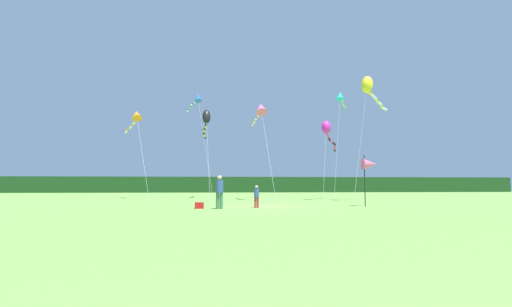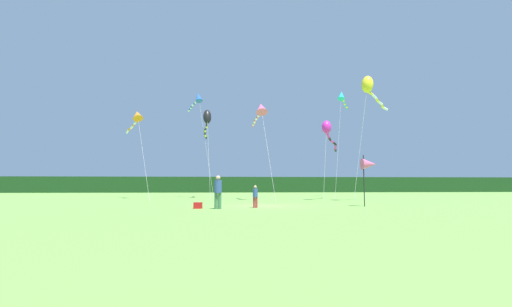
{
  "view_description": "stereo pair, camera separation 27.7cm",
  "coord_description": "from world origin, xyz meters",
  "px_view_note": "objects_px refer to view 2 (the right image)",
  "views": [
    {
      "loc": [
        -2.95,
        -23.14,
        1.3
      ],
      "look_at": [
        0.0,
        6.0,
        3.86
      ],
      "focal_mm": 25.59,
      "sensor_mm": 36.0,
      "label": 1
    },
    {
      "loc": [
        -2.67,
        -23.16,
        1.3
      ],
      "look_at": [
        0.0,
        6.0,
        3.86
      ],
      "focal_mm": 25.59,
      "sensor_mm": 36.0,
      "label": 2
    }
  ],
  "objects_px": {
    "kite_magenta": "(328,130)",
    "kite_rainbow": "(261,110)",
    "person_child": "(255,195)",
    "cooler_box": "(198,205)",
    "kite_yellow": "(369,86)",
    "kite_blue": "(198,99)",
    "kite_orange": "(137,117)",
    "kite_black": "(207,119)",
    "banner_flag_pole": "(369,165)",
    "person_adult": "(218,190)",
    "kite_cyan": "(342,97)"
  },
  "relations": [
    {
      "from": "person_child",
      "to": "kite_orange",
      "type": "relative_size",
      "value": 0.15
    },
    {
      "from": "kite_orange",
      "to": "kite_blue",
      "type": "distance_m",
      "value": 7.2
    },
    {
      "from": "kite_cyan",
      "to": "kite_black",
      "type": "distance_m",
      "value": 16.17
    },
    {
      "from": "cooler_box",
      "to": "kite_yellow",
      "type": "bearing_deg",
      "value": 30.35
    },
    {
      "from": "kite_rainbow",
      "to": "kite_blue",
      "type": "height_order",
      "value": "kite_blue"
    },
    {
      "from": "person_child",
      "to": "kite_rainbow",
      "type": "height_order",
      "value": "kite_rainbow"
    },
    {
      "from": "kite_black",
      "to": "kite_orange",
      "type": "bearing_deg",
      "value": -169.32
    },
    {
      "from": "kite_cyan",
      "to": "person_adult",
      "type": "bearing_deg",
      "value": -124.66
    },
    {
      "from": "kite_cyan",
      "to": "kite_blue",
      "type": "height_order",
      "value": "kite_cyan"
    },
    {
      "from": "kite_magenta",
      "to": "cooler_box",
      "type": "bearing_deg",
      "value": -135.25
    },
    {
      "from": "kite_orange",
      "to": "kite_black",
      "type": "distance_m",
      "value": 6.92
    },
    {
      "from": "kite_yellow",
      "to": "kite_rainbow",
      "type": "relative_size",
      "value": 1.19
    },
    {
      "from": "kite_black",
      "to": "person_child",
      "type": "bearing_deg",
      "value": -77.76
    },
    {
      "from": "kite_yellow",
      "to": "kite_orange",
      "type": "distance_m",
      "value": 21.91
    },
    {
      "from": "kite_rainbow",
      "to": "kite_black",
      "type": "relative_size",
      "value": 0.96
    },
    {
      "from": "cooler_box",
      "to": "kite_orange",
      "type": "distance_m",
      "value": 18.72
    },
    {
      "from": "cooler_box",
      "to": "person_child",
      "type": "bearing_deg",
      "value": 6.0
    },
    {
      "from": "cooler_box",
      "to": "kite_rainbow",
      "type": "relative_size",
      "value": 0.06
    },
    {
      "from": "cooler_box",
      "to": "kite_rainbow",
      "type": "distance_m",
      "value": 14.23
    },
    {
      "from": "kite_orange",
      "to": "person_child",
      "type": "bearing_deg",
      "value": -55.56
    },
    {
      "from": "kite_yellow",
      "to": "kite_black",
      "type": "relative_size",
      "value": 1.14
    },
    {
      "from": "kite_magenta",
      "to": "kite_cyan",
      "type": "bearing_deg",
      "value": 64.11
    },
    {
      "from": "person_child",
      "to": "kite_orange",
      "type": "height_order",
      "value": "kite_orange"
    },
    {
      "from": "banner_flag_pole",
      "to": "person_child",
      "type": "bearing_deg",
      "value": -174.23
    },
    {
      "from": "banner_flag_pole",
      "to": "kite_orange",
      "type": "bearing_deg",
      "value": 140.63
    },
    {
      "from": "person_adult",
      "to": "kite_blue",
      "type": "bearing_deg",
      "value": 97.5
    },
    {
      "from": "person_adult",
      "to": "person_child",
      "type": "height_order",
      "value": "person_adult"
    },
    {
      "from": "kite_rainbow",
      "to": "kite_blue",
      "type": "xyz_separation_m",
      "value": [
        -6.13,
        8.02,
        2.77
      ]
    },
    {
      "from": "person_adult",
      "to": "kite_black",
      "type": "height_order",
      "value": "kite_black"
    },
    {
      "from": "person_child",
      "to": "kite_orange",
      "type": "distance_m",
      "value": 19.71
    },
    {
      "from": "kite_cyan",
      "to": "kite_orange",
      "type": "bearing_deg",
      "value": -168.77
    },
    {
      "from": "kite_magenta",
      "to": "kite_rainbow",
      "type": "height_order",
      "value": "kite_rainbow"
    },
    {
      "from": "kite_rainbow",
      "to": "person_child",
      "type": "bearing_deg",
      "value": -97.68
    },
    {
      "from": "kite_yellow",
      "to": "kite_orange",
      "type": "xyz_separation_m",
      "value": [
        -20.5,
        7.6,
        -1.48
      ]
    },
    {
      "from": "banner_flag_pole",
      "to": "kite_orange",
      "type": "height_order",
      "value": "kite_orange"
    },
    {
      "from": "kite_magenta",
      "to": "kite_blue",
      "type": "relative_size",
      "value": 0.61
    },
    {
      "from": "cooler_box",
      "to": "banner_flag_pole",
      "type": "bearing_deg",
      "value": 5.84
    },
    {
      "from": "kite_black",
      "to": "kite_rainbow",
      "type": "bearing_deg",
      "value": -49.44
    },
    {
      "from": "kite_cyan",
      "to": "kite_rainbow",
      "type": "height_order",
      "value": "kite_cyan"
    },
    {
      "from": "banner_flag_pole",
      "to": "kite_blue",
      "type": "relative_size",
      "value": 0.28
    },
    {
      "from": "kite_yellow",
      "to": "kite_black",
      "type": "bearing_deg",
      "value": 147.03
    },
    {
      "from": "kite_rainbow",
      "to": "kite_orange",
      "type": "relative_size",
      "value": 1.0
    },
    {
      "from": "kite_orange",
      "to": "kite_black",
      "type": "height_order",
      "value": "kite_black"
    },
    {
      "from": "kite_blue",
      "to": "cooler_box",
      "type": "bearing_deg",
      "value": -85.66
    },
    {
      "from": "person_adult",
      "to": "kite_orange",
      "type": "relative_size",
      "value": 0.21
    },
    {
      "from": "kite_magenta",
      "to": "person_child",
      "type": "bearing_deg",
      "value": -125.89
    },
    {
      "from": "person_child",
      "to": "kite_blue",
      "type": "xyz_separation_m",
      "value": [
        -4.7,
        18.6,
        10.06
      ]
    },
    {
      "from": "person_adult",
      "to": "kite_cyan",
      "type": "distance_m",
      "value": 26.89
    },
    {
      "from": "cooler_box",
      "to": "kite_yellow",
      "type": "relative_size",
      "value": 0.05
    },
    {
      "from": "kite_blue",
      "to": "person_child",
      "type": "bearing_deg",
      "value": -75.81
    }
  ]
}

